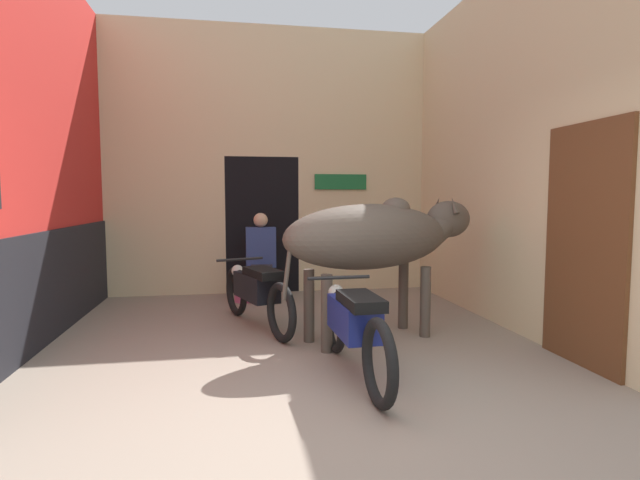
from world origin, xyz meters
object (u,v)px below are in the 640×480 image
object	(u,v)px
cow	(378,237)
shopkeeper_seated	(261,255)
motorcycle_near	(354,325)
motorcycle_far	(256,291)
plastic_stool	(244,286)

from	to	relation	value
cow	shopkeeper_seated	world-z (taller)	cow
motorcycle_near	motorcycle_far	size ratio (longest dim) A/B	1.03
motorcycle_far	cow	bearing A→B (deg)	-27.55
cow	motorcycle_far	distance (m)	1.51
motorcycle_near	motorcycle_far	distance (m)	1.82
motorcycle_near	shopkeeper_seated	xyz separation A→B (m)	(-0.57, 3.13, 0.22)
shopkeeper_seated	motorcycle_far	bearing A→B (deg)	-95.35
motorcycle_far	shopkeeper_seated	distance (m)	1.48
motorcycle_far	plastic_stool	distance (m)	1.45
motorcycle_far	shopkeeper_seated	size ratio (longest dim) A/B	1.49
motorcycle_near	plastic_stool	bearing A→B (deg)	104.89
cow	shopkeeper_seated	distance (m)	2.39
motorcycle_near	motorcycle_far	xyz separation A→B (m)	(-0.71, 1.67, -0.01)
motorcycle_far	plastic_stool	world-z (taller)	motorcycle_far
cow	shopkeeper_seated	size ratio (longest dim) A/B	1.86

